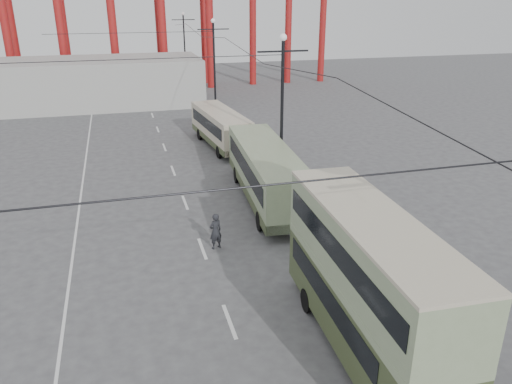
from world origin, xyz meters
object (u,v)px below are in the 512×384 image
object	(u,v)px
double_decker_bus	(368,279)
pedestrian	(215,231)
single_decker_green	(266,172)
single_decker_cream	(220,127)

from	to	relation	value
double_decker_bus	pedestrian	xyz separation A→B (m)	(-3.37, 8.71, -1.93)
double_decker_bus	single_decker_green	size ratio (longest dim) A/B	0.81
double_decker_bus	single_decker_cream	distance (m)	25.91
single_decker_green	single_decker_cream	size ratio (longest dim) A/B	1.23
double_decker_bus	single_decker_cream	world-z (taller)	double_decker_bus
single_decker_green	single_decker_cream	distance (m)	12.07
single_decker_green	single_decker_cream	xyz separation A→B (m)	(-0.25, 12.07, -0.21)
double_decker_bus	single_decker_green	xyz separation A→B (m)	(0.69, 13.81, -1.00)
double_decker_bus	single_decker_green	bearing A→B (deg)	89.28
single_decker_cream	single_decker_green	bearing A→B (deg)	-94.45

